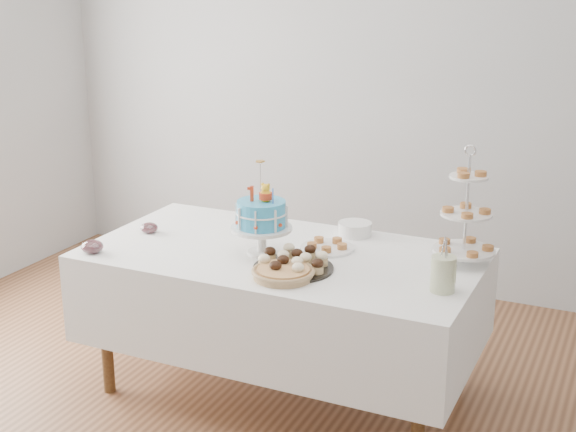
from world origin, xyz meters
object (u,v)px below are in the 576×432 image
at_px(pastry_plate, 327,246).
at_px(pie, 283,273).
at_px(jam_bowl_b, 149,228).
at_px(tiered_stand, 466,215).
at_px(cupcake_tray, 293,261).
at_px(jam_bowl_a, 92,247).
at_px(plate_stack, 355,229).
at_px(table, 282,295).
at_px(utensil_pitcher, 443,273).
at_px(birthday_cake, 262,230).

bearing_deg(pastry_plate, pie, -94.31).
bearing_deg(jam_bowl_b, tiered_stand, 8.73).
height_order(cupcake_tray, jam_bowl_a, cupcake_tray).
xyz_separation_m(plate_stack, jam_bowl_b, (-1.00, -0.42, -0.01)).
bearing_deg(table, plate_stack, 60.03).
relative_size(table, pastry_plate, 7.16).
bearing_deg(plate_stack, pie, -96.35).
relative_size(cupcake_tray, pastry_plate, 1.40).
bearing_deg(utensil_pitcher, table, -176.12).
distance_m(jam_bowl_a, jam_bowl_b, 0.39).
bearing_deg(tiered_stand, pastry_plate, -171.64).
bearing_deg(pastry_plate, cupcake_tray, -96.55).
relative_size(pastry_plate, jam_bowl_b, 2.91).
bearing_deg(utensil_pitcher, cupcake_tray, -162.64).
distance_m(plate_stack, utensil_pitcher, 0.83).
distance_m(cupcake_tray, jam_bowl_a, 1.01).
height_order(pie, jam_bowl_a, jam_bowl_a).
bearing_deg(pastry_plate, jam_bowl_a, -152.63).
bearing_deg(tiered_stand, utensil_pitcher, -89.96).
height_order(table, birthday_cake, birthday_cake).
relative_size(birthday_cake, pastry_plate, 1.71).
distance_m(cupcake_tray, utensil_pitcher, 0.69).
height_order(tiered_stand, jam_bowl_b, tiered_stand).
relative_size(pastry_plate, jam_bowl_a, 2.48).
relative_size(tiered_stand, pastry_plate, 2.12).
bearing_deg(cupcake_tray, table, 127.47).
distance_m(table, jam_bowl_a, 0.96).
xyz_separation_m(table, plate_stack, (0.23, 0.40, 0.26)).
distance_m(tiered_stand, jam_bowl_b, 1.64).
distance_m(table, tiered_stand, 0.99).
bearing_deg(utensil_pitcher, jam_bowl_b, -170.34).
xyz_separation_m(table, birthday_cake, (-0.08, -0.07, 0.35)).
bearing_deg(tiered_stand, table, -164.84).
xyz_separation_m(table, jam_bowl_a, (-0.84, -0.40, 0.26)).
height_order(pie, pastry_plate, pie).
xyz_separation_m(birthday_cake, tiered_stand, (0.92, 0.29, 0.11)).
xyz_separation_m(birthday_cake, plate_stack, (0.31, 0.47, -0.09)).
xyz_separation_m(cupcake_tray, jam_bowl_b, (-0.91, 0.17, -0.02)).
height_order(jam_bowl_a, utensil_pitcher, utensil_pitcher).
distance_m(cupcake_tray, pastry_plate, 0.33).
xyz_separation_m(cupcake_tray, plate_stack, (0.08, 0.59, -0.01)).
bearing_deg(plate_stack, table, -119.97).
bearing_deg(pie, table, 116.09).
height_order(birthday_cake, jam_bowl_a, birthday_cake).
relative_size(cupcake_tray, plate_stack, 2.14).
distance_m(table, cupcake_tray, 0.36).
xyz_separation_m(birthday_cake, pie, (0.23, -0.24, -0.10)).
bearing_deg(jam_bowl_a, pastry_plate, 27.37).
height_order(birthday_cake, plate_stack, birthday_cake).
height_order(pie, plate_stack, plate_stack).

